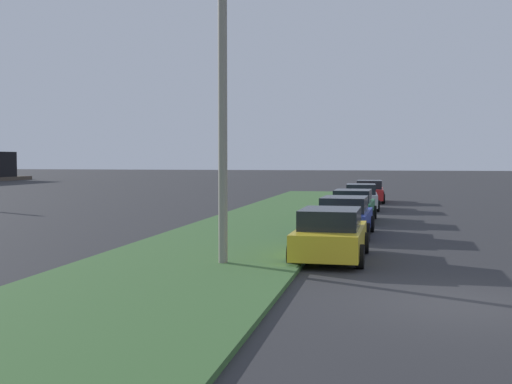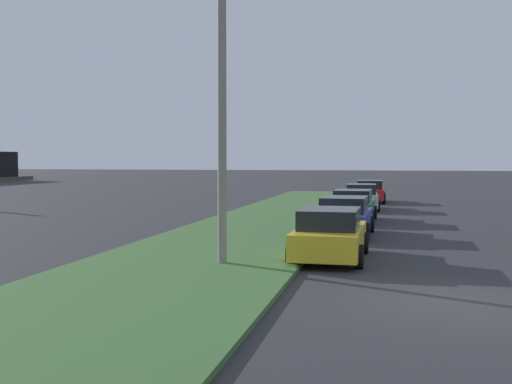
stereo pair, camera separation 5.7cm
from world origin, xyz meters
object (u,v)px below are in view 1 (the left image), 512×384
(parked_car_silver, at_px, (361,197))
(streetlight, at_px, (236,101))
(parked_car_green, at_px, (353,206))
(parked_car_yellow, at_px, (331,235))
(parked_car_blue, at_px, (345,217))
(parked_car_red, at_px, (369,192))

(parked_car_silver, distance_m, streetlight, 20.06)
(parked_car_green, relative_size, parked_car_silver, 0.99)
(parked_car_yellow, distance_m, parked_car_blue, 5.63)
(parked_car_silver, bearing_deg, parked_car_yellow, 177.16)
(parked_car_yellow, height_order, parked_car_red, same)
(parked_car_silver, height_order, streetlight, streetlight)
(parked_car_blue, distance_m, parked_car_red, 18.56)
(parked_car_yellow, relative_size, streetlight, 0.58)
(parked_car_blue, xyz_separation_m, parked_car_red, (18.55, -0.40, 0.00))
(parked_car_red, bearing_deg, parked_car_silver, 176.07)
(parked_car_yellow, distance_m, parked_car_silver, 17.85)
(parked_car_yellow, bearing_deg, parked_car_silver, 0.48)
(parked_car_blue, height_order, parked_car_red, same)
(parked_car_yellow, distance_m, streetlight, 4.69)
(parked_car_blue, bearing_deg, parked_car_silver, 1.59)
(parked_car_blue, height_order, streetlight, streetlight)
(parked_car_yellow, xyz_separation_m, parked_car_red, (24.18, -0.43, 0.00))
(parked_car_blue, bearing_deg, parked_car_red, 0.82)
(parked_car_blue, height_order, parked_car_green, same)
(parked_car_green, relative_size, parked_car_red, 1.00)
(parked_car_yellow, height_order, parked_car_blue, same)
(streetlight, bearing_deg, parked_car_blue, -17.91)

